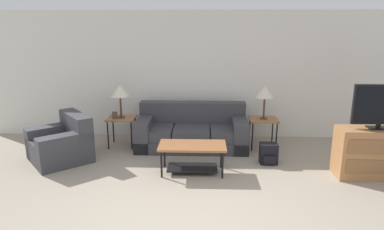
{
  "coord_description": "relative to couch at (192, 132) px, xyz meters",
  "views": [
    {
      "loc": [
        0.2,
        -3.31,
        2.28
      ],
      "look_at": [
        0.01,
        2.39,
        0.8
      ],
      "focal_mm": 32.0,
      "sensor_mm": 36.0,
      "label": 1
    }
  ],
  "objects": [
    {
      "name": "armchair",
      "position": [
        -2.25,
        -0.79,
        -0.0
      ],
      "size": [
        1.3,
        1.31,
        0.8
      ],
      "color": "#38383D",
      "rests_on": "ground_plane"
    },
    {
      "name": "picture_frame",
      "position": [
        -1.47,
        -0.09,
        0.35
      ],
      "size": [
        0.1,
        0.04,
        0.13
      ],
      "color": "#4C3828",
      "rests_on": "side_table_left"
    },
    {
      "name": "table_lamp_left",
      "position": [
        -1.37,
        -0.02,
        0.8
      ],
      "size": [
        0.34,
        0.34,
        0.64
      ],
      "color": "#472D1E",
      "rests_on": "side_table_left"
    },
    {
      "name": "wall_back",
      "position": [
        0.02,
        0.7,
        1.01
      ],
      "size": [
        8.87,
        0.06,
        2.6
      ],
      "color": "silver",
      "rests_on": "ground_plane"
    },
    {
      "name": "coffee_table",
      "position": [
        0.05,
        -1.24,
        0.06
      ],
      "size": [
        1.06,
        0.54,
        0.47
      ],
      "color": "#935B33",
      "rests_on": "ground_plane"
    },
    {
      "name": "side_table_left",
      "position": [
        -1.37,
        -0.02,
        0.22
      ],
      "size": [
        0.53,
        0.47,
        0.58
      ],
      "color": "#935B33",
      "rests_on": "ground_plane"
    },
    {
      "name": "television",
      "position": [
        2.86,
        -1.3,
        0.85
      ],
      "size": [
        0.83,
        0.2,
        0.68
      ],
      "color": "black",
      "rests_on": "tv_console"
    },
    {
      "name": "side_table_right",
      "position": [
        1.37,
        -0.02,
        0.22
      ],
      "size": [
        0.53,
        0.47,
        0.58
      ],
      "color": "#935B33",
      "rests_on": "ground_plane"
    },
    {
      "name": "table_lamp_right",
      "position": [
        1.37,
        -0.02,
        0.8
      ],
      "size": [
        0.34,
        0.34,
        0.64
      ],
      "color": "#472D1E",
      "rests_on": "side_table_right"
    },
    {
      "name": "backpack",
      "position": [
        1.34,
        -0.82,
        -0.12
      ],
      "size": [
        0.29,
        0.3,
        0.35
      ],
      "color": "black",
      "rests_on": "ground_plane"
    },
    {
      "name": "couch",
      "position": [
        0.0,
        0.0,
        0.0
      ],
      "size": [
        2.11,
        0.99,
        0.82
      ],
      "color": "#38383D",
      "rests_on": "ground_plane"
    },
    {
      "name": "tv_console",
      "position": [
        2.86,
        -1.3,
        0.1
      ],
      "size": [
        1.15,
        0.45,
        0.78
      ],
      "color": "#A87042",
      "rests_on": "ground_plane"
    }
  ]
}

